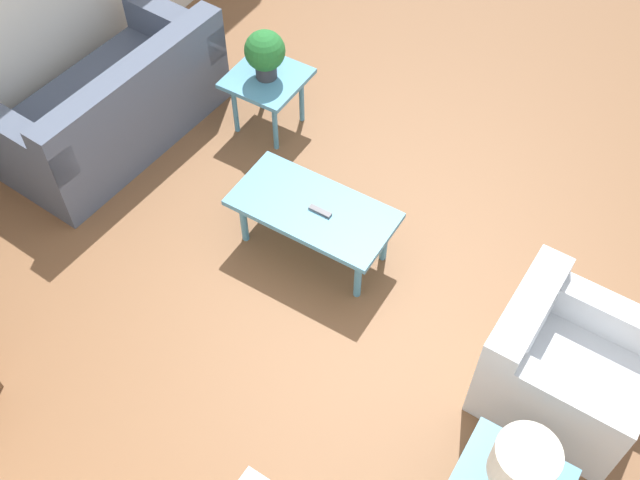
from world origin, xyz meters
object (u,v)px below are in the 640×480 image
armchair (560,366)px  table_lamp (523,464)px  sofa (115,107)px  coffee_table (313,212)px  potted_plant (265,52)px  side_table_plant (267,84)px

armchair → table_lamp: (-0.02, 0.91, 0.50)m
sofa → table_lamp: bearing=75.1°
coffee_table → table_lamp: size_ratio=2.42×
armchair → table_lamp: table_lamp is taller
sofa → coffee_table: (-1.89, 0.16, 0.07)m
potted_plant → table_lamp: 3.43m
side_table_plant → table_lamp: (-2.80, 1.97, 0.38)m
armchair → potted_plant: (2.78, -1.07, 0.41)m
sofa → armchair: 3.72m
armchair → side_table_plant: size_ratio=1.59×
sofa → side_table_plant: sofa is taller
coffee_table → side_table_plant: side_table_plant is taller
sofa → potted_plant: potted_plant is taller
armchair → coffee_table: bearing=85.7°
sofa → side_table_plant: (-0.92, -0.73, 0.11)m
armchair → coffee_table: armchair is taller
potted_plant → table_lamp: table_lamp is taller
armchair → potted_plant: size_ratio=2.24×
armchair → coffee_table: size_ratio=0.80×
potted_plant → coffee_table: bearing=137.5°
armchair → side_table_plant: armchair is taller
sofa → coffee_table: 1.90m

